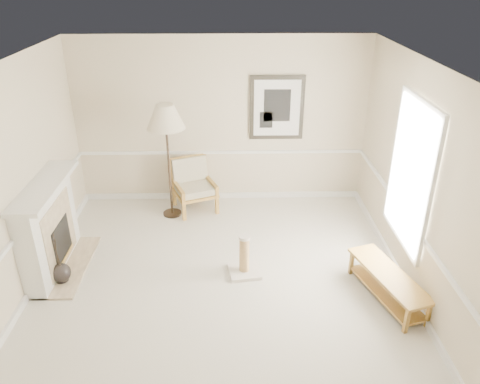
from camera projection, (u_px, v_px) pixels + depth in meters
The scene contains 8 objects.
ground at pixel (220, 291), 6.20m from camera, with size 5.50×5.50×0.00m, color silver.
room at pixel (229, 158), 5.45m from camera, with size 5.04×5.54×2.92m.
fireplace at pixel (49, 228), 6.41m from camera, with size 0.64×1.64×1.31m.
floor_vase at pixel (61, 273), 6.31m from camera, with size 0.27×0.27×0.78m.
armchair at pixel (193, 182), 8.12m from camera, with size 0.88×0.91×0.89m.
floor_lamp at pixel (166, 120), 7.34m from camera, with size 0.62×0.62×1.94m.
bench at pixel (388, 282), 5.96m from camera, with size 0.79×1.41×0.38m.
scratching_post at pixel (244, 262), 6.47m from camera, with size 0.48×0.48×0.61m.
Camera 1 is at (0.16, -4.98, 3.92)m, focal length 35.00 mm.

